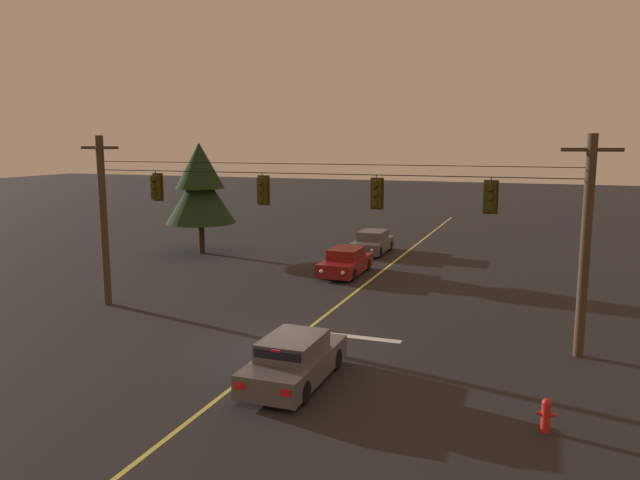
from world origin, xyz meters
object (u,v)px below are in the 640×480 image
at_px(traffic_light_leftmost, 156,187).
at_px(car_oncoming_lead, 346,262).
at_px(car_waiting_near_lane, 294,360).
at_px(fire_hydrant, 546,414).
at_px(traffic_light_left_inner, 262,190).
at_px(tree_verge_near, 200,187).
at_px(car_oncoming_trailing, 373,243).
at_px(traffic_light_centre, 376,194).
at_px(traffic_light_right_inner, 490,197).

distance_m(traffic_light_leftmost, car_oncoming_lead, 11.43).
bearing_deg(car_waiting_near_lane, fire_hydrant, -6.62).
bearing_deg(traffic_light_left_inner, tree_verge_near, 129.62).
bearing_deg(fire_hydrant, car_oncoming_trailing, 115.27).
xyz_separation_m(traffic_light_leftmost, traffic_light_centre, (9.08, 0.00, 0.00)).
xyz_separation_m(traffic_light_left_inner, car_waiting_near_lane, (3.42, -5.16, -4.43)).
bearing_deg(tree_verge_near, traffic_light_centre, -39.99).
relative_size(traffic_light_leftmost, traffic_light_left_inner, 1.00).
relative_size(traffic_light_leftmost, tree_verge_near, 0.18).
height_order(car_oncoming_trailing, tree_verge_near, tree_verge_near).
bearing_deg(tree_verge_near, car_oncoming_trailing, 20.77).
relative_size(traffic_light_leftmost, car_oncoming_trailing, 0.28).
relative_size(traffic_light_left_inner, traffic_light_centre, 1.00).
bearing_deg(traffic_light_leftmost, car_waiting_near_lane, -32.46).
bearing_deg(traffic_light_right_inner, fire_hydrant, -71.49).
xyz_separation_m(traffic_light_left_inner, traffic_light_right_inner, (8.26, 0.00, 0.00)).
bearing_deg(traffic_light_right_inner, car_oncoming_lead, 130.58).
height_order(car_oncoming_lead, fire_hydrant, car_oncoming_lead).
bearing_deg(traffic_light_centre, fire_hydrant, -45.42).
bearing_deg(fire_hydrant, traffic_light_centre, 134.58).
xyz_separation_m(car_waiting_near_lane, car_oncoming_trailing, (-3.44, 20.98, -0.00)).
bearing_deg(car_oncoming_lead, traffic_light_centre, -66.33).
bearing_deg(car_oncoming_trailing, traffic_light_left_inner, -89.92).
bearing_deg(car_oncoming_lead, car_oncoming_trailing, 93.08).
relative_size(traffic_light_right_inner, car_oncoming_trailing, 0.28).
bearing_deg(traffic_light_right_inner, car_oncoming_trailing, 117.64).
distance_m(car_waiting_near_lane, car_oncoming_trailing, 21.26).
distance_m(traffic_light_leftmost, traffic_light_left_inner, 4.69).
distance_m(traffic_light_centre, fire_hydrant, 9.55).
xyz_separation_m(car_oncoming_lead, tree_verge_near, (-10.30, 2.79, 3.48)).
relative_size(car_oncoming_trailing, fire_hydrant, 5.26).
xyz_separation_m(car_waiting_near_lane, fire_hydrant, (6.84, -0.79, -0.21)).
height_order(car_oncoming_lead, car_oncoming_trailing, same).
bearing_deg(traffic_light_right_inner, traffic_light_leftmost, 180.00).
relative_size(traffic_light_centre, car_oncoming_trailing, 0.28).
bearing_deg(car_oncoming_trailing, car_waiting_near_lane, -80.69).
bearing_deg(fire_hydrant, car_waiting_near_lane, 173.38).
bearing_deg(fire_hydrant, traffic_light_right_inner, 108.51).
xyz_separation_m(car_waiting_near_lane, tree_verge_near, (-13.39, 17.20, 3.48)).
relative_size(car_oncoming_lead, car_oncoming_trailing, 1.00).
xyz_separation_m(traffic_light_leftmost, traffic_light_left_inner, (4.69, 0.00, 0.00)).
distance_m(traffic_light_centre, car_waiting_near_lane, 6.87).
distance_m(traffic_light_right_inner, car_waiting_near_lane, 8.35).
bearing_deg(tree_verge_near, car_oncoming_lead, -15.13).
xyz_separation_m(traffic_light_leftmost, car_oncoming_lead, (5.02, 9.26, -4.43)).
bearing_deg(fire_hydrant, tree_verge_near, 138.34).
height_order(traffic_light_centre, fire_hydrant, traffic_light_centre).
relative_size(traffic_light_centre, car_oncoming_lead, 0.28).
relative_size(traffic_light_left_inner, fire_hydrant, 1.45).
xyz_separation_m(traffic_light_left_inner, car_oncoming_trailing, (-0.02, 15.82, -4.43)).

